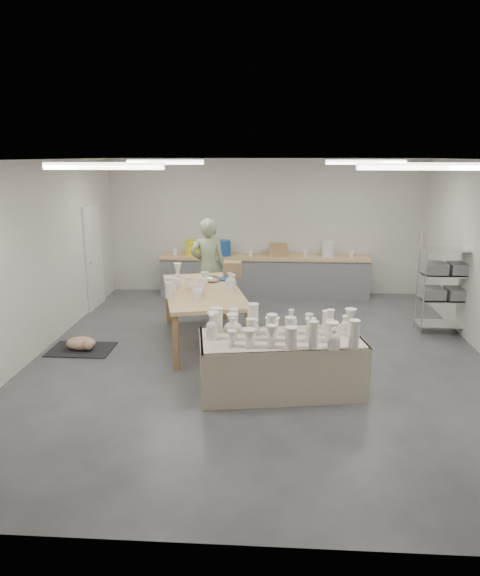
# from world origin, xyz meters

# --- Properties ---
(room) EXTENTS (8.00, 8.02, 3.00)m
(room) POSITION_xyz_m (-0.11, 0.08, 2.06)
(room) COLOR #424449
(room) RESTS_ON ground
(back_counter) EXTENTS (4.60, 0.60, 1.24)m
(back_counter) POSITION_xyz_m (-0.01, 3.68, 0.49)
(back_counter) COLOR tan
(back_counter) RESTS_ON ground
(wire_shelf) EXTENTS (0.88, 0.48, 1.80)m
(wire_shelf) POSITION_xyz_m (3.20, 1.40, 0.92)
(wire_shelf) COLOR silver
(wire_shelf) RESTS_ON ground
(drying_table) EXTENTS (2.26, 1.33, 1.12)m
(drying_table) POSITION_xyz_m (0.29, -1.12, 0.42)
(drying_table) COLOR olive
(drying_table) RESTS_ON ground
(work_table) EXTENTS (1.75, 2.62, 1.27)m
(work_table) POSITION_xyz_m (-0.95, 0.76, 0.89)
(work_table) COLOR tan
(work_table) RESTS_ON ground
(rug) EXTENTS (1.00, 0.70, 0.02)m
(rug) POSITION_xyz_m (-2.90, 0.14, 0.01)
(rug) COLOR black
(rug) RESTS_ON ground
(cat) EXTENTS (0.56, 0.47, 0.20)m
(cat) POSITION_xyz_m (-2.88, 0.12, 0.12)
(cat) COLOR white
(cat) RESTS_ON rug
(potter) EXTENTS (0.75, 0.56, 1.90)m
(potter) POSITION_xyz_m (-1.08, 2.27, 0.95)
(potter) COLOR #93A681
(potter) RESTS_ON ground
(red_stool) EXTENTS (0.36, 0.36, 0.31)m
(red_stool) POSITION_xyz_m (-1.08, 2.54, 0.27)
(red_stool) COLOR #A31718
(red_stool) RESTS_ON ground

